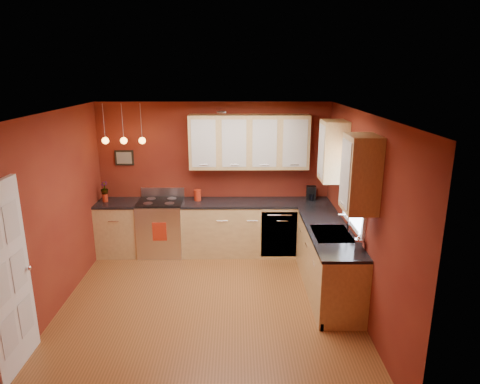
{
  "coord_description": "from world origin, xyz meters",
  "views": [
    {
      "loc": [
        0.39,
        -5.19,
        3.1
      ],
      "look_at": [
        0.44,
        1.0,
        1.34
      ],
      "focal_mm": 32.0,
      "sensor_mm": 36.0,
      "label": 1
    }
  ],
  "objects_px": {
    "coffee_maker": "(311,193)",
    "soap_pump": "(359,242)",
    "gas_range": "(162,227)",
    "sink": "(332,235)",
    "red_canister": "(198,195)"
  },
  "relations": [
    {
      "from": "red_canister",
      "to": "coffee_maker",
      "type": "relative_size",
      "value": 0.81
    },
    {
      "from": "gas_range",
      "to": "soap_pump",
      "type": "distance_m",
      "value": 3.54
    },
    {
      "from": "coffee_maker",
      "to": "soap_pump",
      "type": "xyz_separation_m",
      "value": [
        0.23,
        -2.17,
        -0.0
      ]
    },
    {
      "from": "coffee_maker",
      "to": "sink",
      "type": "bearing_deg",
      "value": -83.77
    },
    {
      "from": "gas_range",
      "to": "sink",
      "type": "xyz_separation_m",
      "value": [
        2.62,
        -1.5,
        0.43
      ]
    },
    {
      "from": "coffee_maker",
      "to": "soap_pump",
      "type": "bearing_deg",
      "value": -78.45
    },
    {
      "from": "soap_pump",
      "to": "red_canister",
      "type": "bearing_deg",
      "value": 135.94
    },
    {
      "from": "sink",
      "to": "soap_pump",
      "type": "xyz_separation_m",
      "value": [
        0.21,
        -0.55,
        0.13
      ]
    },
    {
      "from": "gas_range",
      "to": "coffee_maker",
      "type": "distance_m",
      "value": 2.67
    },
    {
      "from": "gas_range",
      "to": "coffee_maker",
      "type": "xyz_separation_m",
      "value": [
        2.6,
        0.12,
        0.57
      ]
    },
    {
      "from": "gas_range",
      "to": "soap_pump",
      "type": "xyz_separation_m",
      "value": [
        2.83,
        -2.05,
        0.56
      ]
    },
    {
      "from": "coffee_maker",
      "to": "red_canister",
      "type": "bearing_deg",
      "value": -172.97
    },
    {
      "from": "sink",
      "to": "coffee_maker",
      "type": "xyz_separation_m",
      "value": [
        -0.02,
        1.62,
        0.13
      ]
    },
    {
      "from": "gas_range",
      "to": "coffee_maker",
      "type": "bearing_deg",
      "value": 2.66
    },
    {
      "from": "gas_range",
      "to": "red_canister",
      "type": "xyz_separation_m",
      "value": [
        0.64,
        0.07,
        0.56
      ]
    }
  ]
}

